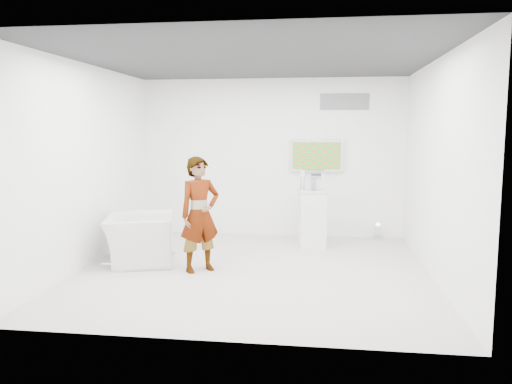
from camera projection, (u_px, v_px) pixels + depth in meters
The scene contains 10 objects.
room at pixel (254, 168), 7.09m from camera, with size 5.01×5.01×3.00m.
tv at pixel (317, 156), 9.39m from camera, with size 1.00×0.08×0.60m, color silver.
logo_decal at pixel (344, 102), 9.24m from camera, with size 0.90×0.02×0.30m, color slate.
person at pixel (200, 214), 7.14m from camera, with size 0.60×0.40×1.66m, color silver.
armchair at pixel (140, 239), 7.67m from camera, with size 1.13×0.98×0.73m, color silver.
pedestal at pixel (312, 218), 8.66m from camera, with size 0.49×0.49×1.01m, color white.
floor_uplight at pixel (378, 232), 9.29m from camera, with size 0.19×0.19×0.30m, color silver.
vitrine at pixel (312, 180), 8.58m from camera, with size 0.34×0.34×0.34m, color white.
console at pixel (312, 183), 8.58m from camera, with size 0.05×0.16×0.22m, color white.
wii_remote at pixel (210, 167), 7.32m from camera, with size 0.04×0.14×0.04m, color white.
Camera 1 is at (0.96, -7.02, 2.04)m, focal length 35.00 mm.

